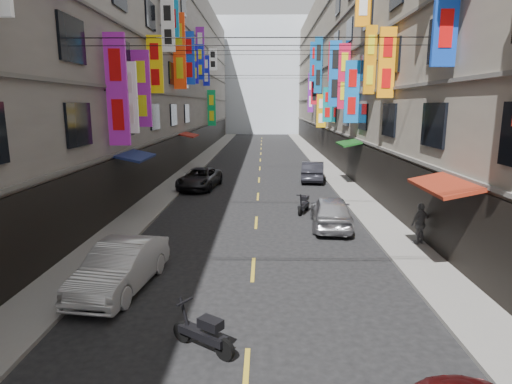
{
  "coord_description": "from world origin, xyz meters",
  "views": [
    {
      "loc": [
        0.36,
        4.1,
        5.55
      ],
      "look_at": [
        0.19,
        12.92,
        3.76
      ],
      "focal_mm": 30.0,
      "sensor_mm": 36.0,
      "label": 1
    }
  ],
  "objects_px": {
    "scooter_crossing": "(204,333)",
    "car_right_mid": "(331,212)",
    "pedestrian_rfar": "(420,223)",
    "car_left_far": "(200,178)",
    "car_left_mid": "(121,266)",
    "scooter_far_right": "(304,205)",
    "car_right_far": "(313,171)"
  },
  "relations": [
    {
      "from": "car_left_far",
      "to": "scooter_crossing",
      "type": "bearing_deg",
      "value": -74.23
    },
    {
      "from": "car_left_far",
      "to": "car_right_far",
      "type": "distance_m",
      "value": 8.55
    },
    {
      "from": "scooter_crossing",
      "to": "scooter_far_right",
      "type": "relative_size",
      "value": 0.9
    },
    {
      "from": "scooter_crossing",
      "to": "car_left_far",
      "type": "xyz_separation_m",
      "value": [
        -2.99,
        19.6,
        0.24
      ]
    },
    {
      "from": "scooter_crossing",
      "to": "car_right_mid",
      "type": "height_order",
      "value": "car_right_mid"
    },
    {
      "from": "car_right_mid",
      "to": "car_right_far",
      "type": "bearing_deg",
      "value": -88.03
    },
    {
      "from": "car_left_far",
      "to": "car_right_mid",
      "type": "height_order",
      "value": "car_right_mid"
    },
    {
      "from": "car_left_far",
      "to": "car_right_mid",
      "type": "distance_m",
      "value": 11.96
    },
    {
      "from": "car_right_mid",
      "to": "pedestrian_rfar",
      "type": "xyz_separation_m",
      "value": [
        3.12,
        -2.66,
        0.2
      ]
    },
    {
      "from": "pedestrian_rfar",
      "to": "car_left_far",
      "type": "bearing_deg",
      "value": -79.29
    },
    {
      "from": "scooter_far_right",
      "to": "car_right_mid",
      "type": "height_order",
      "value": "car_right_mid"
    },
    {
      "from": "scooter_far_right",
      "to": "pedestrian_rfar",
      "type": "distance_m",
      "value": 6.79
    },
    {
      "from": "scooter_crossing",
      "to": "scooter_far_right",
      "type": "bearing_deg",
      "value": 19.45
    },
    {
      "from": "scooter_crossing",
      "to": "car_left_mid",
      "type": "height_order",
      "value": "car_left_mid"
    },
    {
      "from": "car_right_far",
      "to": "car_left_mid",
      "type": "bearing_deg",
      "value": 74.62
    },
    {
      "from": "scooter_far_right",
      "to": "car_left_far",
      "type": "xyz_separation_m",
      "value": [
        -6.47,
        6.64,
        0.24
      ]
    },
    {
      "from": "scooter_far_right",
      "to": "car_right_far",
      "type": "xyz_separation_m",
      "value": [
        1.53,
        9.65,
        0.3
      ]
    },
    {
      "from": "car_right_far",
      "to": "pedestrian_rfar",
      "type": "xyz_separation_m",
      "value": [
        2.58,
        -15.03,
        0.21
      ]
    },
    {
      "from": "car_left_far",
      "to": "pedestrian_rfar",
      "type": "bearing_deg",
      "value": -41.53
    },
    {
      "from": "car_left_mid",
      "to": "pedestrian_rfar",
      "type": "relative_size",
      "value": 2.65
    },
    {
      "from": "scooter_crossing",
      "to": "scooter_far_right",
      "type": "xyz_separation_m",
      "value": [
        3.47,
        12.96,
        0.0
      ]
    },
    {
      "from": "scooter_far_right",
      "to": "car_left_mid",
      "type": "relative_size",
      "value": 0.39
    },
    {
      "from": "car_left_far",
      "to": "pedestrian_rfar",
      "type": "distance_m",
      "value": 16.01
    },
    {
      "from": "scooter_crossing",
      "to": "car_left_far",
      "type": "relative_size",
      "value": 0.32
    },
    {
      "from": "car_right_far",
      "to": "scooter_far_right",
      "type": "bearing_deg",
      "value": 88.13
    },
    {
      "from": "scooter_crossing",
      "to": "car_left_far",
      "type": "bearing_deg",
      "value": 43.14
    },
    {
      "from": "scooter_crossing",
      "to": "scooter_far_right",
      "type": "height_order",
      "value": "same"
    },
    {
      "from": "scooter_far_right",
      "to": "pedestrian_rfar",
      "type": "height_order",
      "value": "pedestrian_rfar"
    },
    {
      "from": "car_left_far",
      "to": "scooter_far_right",
      "type": "bearing_deg",
      "value": -38.68
    },
    {
      "from": "scooter_far_right",
      "to": "car_right_mid",
      "type": "distance_m",
      "value": 2.9
    },
    {
      "from": "car_left_mid",
      "to": "car_right_mid",
      "type": "xyz_separation_m",
      "value": [
        7.46,
        6.91,
        0.02
      ]
    },
    {
      "from": "scooter_far_right",
      "to": "car_left_far",
      "type": "distance_m",
      "value": 9.27
    }
  ]
}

